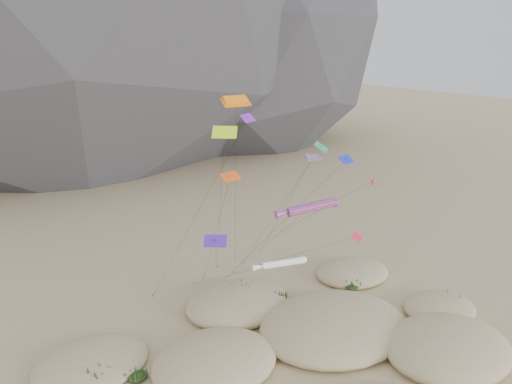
% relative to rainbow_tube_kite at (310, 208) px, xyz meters
% --- Properties ---
extents(ground, '(500.00, 500.00, 0.00)m').
position_rel_rainbow_tube_kite_xyz_m(ground, '(-5.96, -13.04, -12.02)').
color(ground, '#CCB789').
rests_on(ground, ground).
extents(dunes, '(48.95, 34.85, 3.80)m').
position_rel_rainbow_tube_kite_xyz_m(dunes, '(-6.82, -9.59, -11.33)').
color(dunes, '#CCB789').
rests_on(dunes, ground).
extents(dune_grass, '(43.10, 29.73, 1.51)m').
position_rel_rainbow_tube_kite_xyz_m(dune_grass, '(-5.58, -8.59, -11.19)').
color(dune_grass, black).
rests_on(dune_grass, ground).
extents(kite_stakes, '(23.41, 5.58, 0.30)m').
position_rel_rainbow_tube_kite_xyz_m(kite_stakes, '(-4.37, 11.42, -11.87)').
color(kite_stakes, '#3F2D1E').
rests_on(kite_stakes, ground).
extents(rainbow_tube_kite, '(8.50, 13.73, 12.98)m').
position_rel_rainbow_tube_kite_xyz_m(rainbow_tube_kite, '(0.00, 0.00, 0.00)').
color(rainbow_tube_kite, '#FF5D1A').
rests_on(rainbow_tube_kite, ground).
extents(white_tube_kite, '(5.62, 18.11, 9.59)m').
position_rel_rainbow_tube_kite_xyz_m(white_tube_kite, '(-8.61, -5.74, -3.03)').
color(white_tube_kite, white).
rests_on(white_tube_kite, ground).
extents(orange_parafoil, '(8.85, 13.28, 26.51)m').
position_rel_rainbow_tube_kite_xyz_m(orange_parafoil, '(-11.63, -1.89, 13.68)').
color(orange_parafoil, orange).
rests_on(orange_parafoil, ground).
extents(multi_parafoil, '(2.52, 13.84, 18.51)m').
position_rel_rainbow_tube_kite_xyz_m(multi_parafoil, '(1.23, 1.33, 5.83)').
color(multi_parafoil, '#FF301A').
rests_on(multi_parafoil, ground).
extents(delta_kites, '(21.97, 22.36, 24.28)m').
position_rel_rainbow_tube_kite_xyz_m(delta_kites, '(-5.42, -2.16, 5.17)').
color(delta_kites, '#1721C7').
rests_on(delta_kites, ground).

